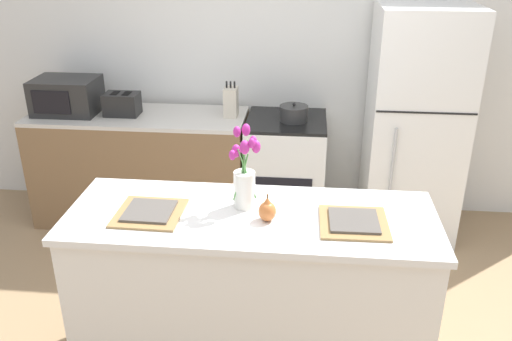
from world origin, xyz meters
TOP-DOWN VIEW (x-y plane):
  - back_wall at (0.00, 2.00)m, footprint 5.20×0.08m
  - kitchen_island at (0.00, 0.00)m, footprint 1.80×0.66m
  - back_counter at (-1.06, 1.60)m, footprint 1.68×0.60m
  - stove_range at (0.10, 1.60)m, footprint 0.60×0.61m
  - refrigerator at (1.05, 1.60)m, footprint 0.68×0.67m
  - flower_vase at (-0.04, 0.08)m, footprint 0.15×0.15m
  - pear_figurine at (0.08, -0.05)m, footprint 0.08×0.08m
  - plate_setting_left at (-0.49, -0.05)m, footprint 0.32×0.32m
  - plate_setting_right at (0.49, -0.05)m, footprint 0.32×0.32m
  - toaster at (-1.16, 1.58)m, footprint 0.28×0.18m
  - cooking_pot at (0.15, 1.57)m, footprint 0.21×0.21m
  - microwave at (-1.60, 1.60)m, footprint 0.48×0.37m
  - knife_block at (-0.33, 1.64)m, footprint 0.10×0.14m

SIDE VIEW (x-z plane):
  - stove_range at x=0.10m, z-range 0.00..0.90m
  - back_counter at x=-1.06m, z-range 0.00..0.90m
  - kitchen_island at x=0.00m, z-range 0.00..0.95m
  - refrigerator at x=1.05m, z-range 0.00..1.74m
  - cooking_pot at x=0.15m, z-range 0.88..1.02m
  - plate_setting_left at x=-0.49m, z-range 0.95..0.97m
  - plate_setting_right at x=0.49m, z-range 0.95..0.97m
  - toaster at x=-1.16m, z-range 0.89..1.07m
  - pear_figurine at x=0.08m, z-range 0.94..1.07m
  - knife_block at x=-0.33m, z-range 0.87..1.14m
  - microwave at x=-1.60m, z-range 0.90..1.17m
  - flower_vase at x=-0.04m, z-range 0.90..1.31m
  - back_wall at x=0.00m, z-range 0.00..2.70m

